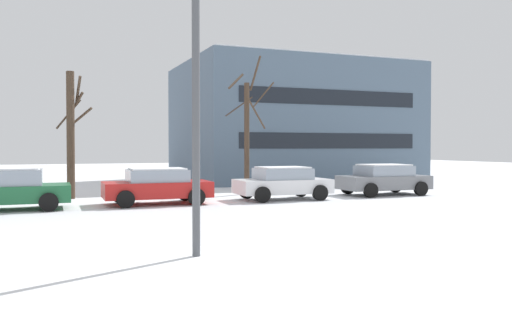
{
  "coord_description": "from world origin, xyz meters",
  "views": [
    {
      "loc": [
        -1.16,
        -12.36,
        2.19
      ],
      "look_at": [
        5.74,
        4.71,
        1.74
      ],
      "focal_mm": 37.39,
      "sensor_mm": 36.0,
      "label": 1
    }
  ],
  "objects_px": {
    "street_lamp": "(209,62)",
    "parked_car_white": "(283,183)",
    "parked_car_red": "(157,186)",
    "parked_car_green": "(7,189)",
    "parked_car_gray": "(384,179)"
  },
  "relations": [
    {
      "from": "street_lamp",
      "to": "parked_car_red",
      "type": "bearing_deg",
      "value": 84.53
    },
    {
      "from": "parked_car_red",
      "to": "parked_car_white",
      "type": "xyz_separation_m",
      "value": [
        5.21,
        -0.18,
        -0.01
      ]
    },
    {
      "from": "parked_car_green",
      "to": "parked_car_gray",
      "type": "height_order",
      "value": "parked_car_green"
    },
    {
      "from": "parked_car_green",
      "to": "parked_car_white",
      "type": "xyz_separation_m",
      "value": [
        10.41,
        -0.2,
        -0.04
      ]
    },
    {
      "from": "street_lamp",
      "to": "parked_car_white",
      "type": "xyz_separation_m",
      "value": [
        6.16,
        9.77,
        -3.21
      ]
    },
    {
      "from": "street_lamp",
      "to": "parked_car_red",
      "type": "height_order",
      "value": "street_lamp"
    },
    {
      "from": "street_lamp",
      "to": "parked_car_white",
      "type": "bearing_deg",
      "value": 57.77
    },
    {
      "from": "parked_car_white",
      "to": "street_lamp",
      "type": "bearing_deg",
      "value": -122.23
    },
    {
      "from": "street_lamp",
      "to": "parked_car_green",
      "type": "distance_m",
      "value": 11.29
    },
    {
      "from": "parked_car_red",
      "to": "parked_car_white",
      "type": "height_order",
      "value": "parked_car_red"
    },
    {
      "from": "street_lamp",
      "to": "parked_car_green",
      "type": "bearing_deg",
      "value": 113.11
    },
    {
      "from": "parked_car_green",
      "to": "parked_car_red",
      "type": "relative_size",
      "value": 1.03
    },
    {
      "from": "street_lamp",
      "to": "parked_car_gray",
      "type": "distance_m",
      "value": 15.48
    },
    {
      "from": "street_lamp",
      "to": "parked_car_gray",
      "type": "height_order",
      "value": "street_lamp"
    },
    {
      "from": "parked_car_red",
      "to": "parked_car_white",
      "type": "relative_size",
      "value": 1.03
    }
  ]
}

